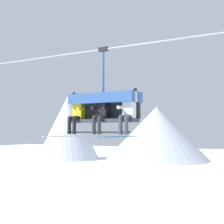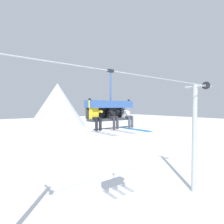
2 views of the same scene
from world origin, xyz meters
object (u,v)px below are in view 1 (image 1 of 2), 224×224
Objects in this scene: skier_black at (100,113)px; skier_white at (127,112)px; chairlift_chair at (105,103)px; skier_yellow at (76,113)px.

skier_white is (0.86, 0.01, 0.02)m from skier_black.
chairlift_chair is 0.93m from skier_yellow.
skier_yellow is 1.00× the size of skier_white.
skier_yellow is 0.86m from skier_black.
skier_white is (1.72, 0.00, 0.00)m from skier_yellow.
skier_white is at bearing 0.00° from skier_yellow.
skier_yellow is (-0.86, -0.21, -0.28)m from chairlift_chair.
skier_black is at bearing -90.00° from chairlift_chair.
chairlift_chair is 1.47× the size of skier_white.
skier_yellow is at bearing 179.54° from skier_black.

